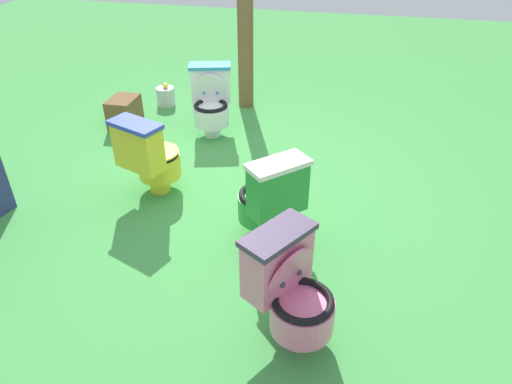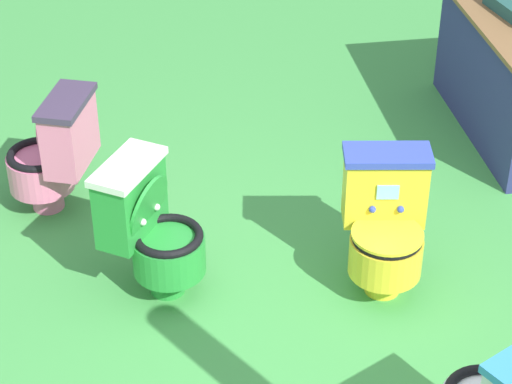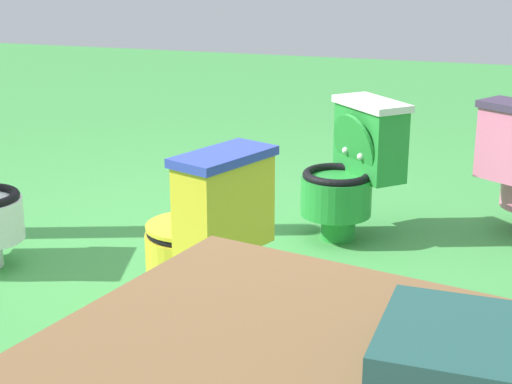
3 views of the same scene
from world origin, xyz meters
name	(u,v)px [view 2 (image 2 of 3)]	position (x,y,z in m)	size (l,w,h in m)	color
ground	(289,345)	(0.00, 0.00, 0.00)	(14.00, 14.00, 0.00)	#429947
toilet_green	(151,228)	(-0.67, -0.47, 0.37)	(0.63, 0.63, 0.73)	green
toilet_pink	(54,153)	(-1.55, -0.76, 0.37)	(0.60, 0.63, 0.73)	pink
toilet_yellow	(385,224)	(-0.27, 0.63, 0.37)	(0.61, 0.56, 0.73)	yellow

